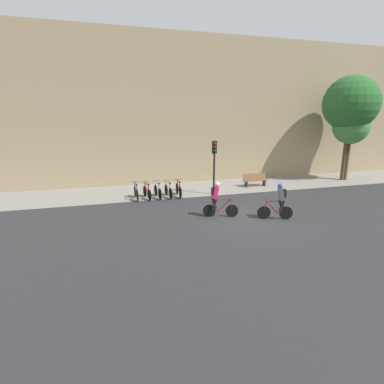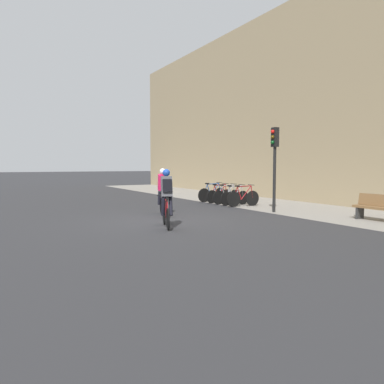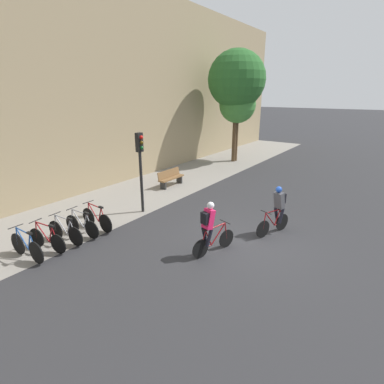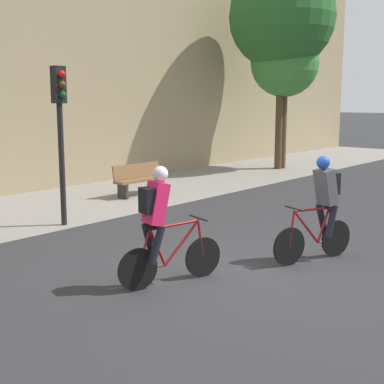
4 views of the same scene
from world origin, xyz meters
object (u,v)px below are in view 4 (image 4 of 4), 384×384
(cyclist_pink, at_px, (160,222))
(bench, at_px, (140,179))
(cyclist_grey, at_px, (322,204))
(traffic_light_pole, at_px, (60,116))

(cyclist_pink, relative_size, bench, 1.00)
(cyclist_grey, height_order, traffic_light_pole, traffic_light_pole)
(cyclist_pink, xyz_separation_m, cyclist_grey, (2.71, -1.15, 0.00))
(cyclist_grey, bearing_deg, cyclist_pink, 157.04)
(cyclist_pink, height_order, bench, cyclist_pink)
(cyclist_pink, distance_m, bench, 7.52)
(cyclist_grey, distance_m, traffic_light_pole, 5.68)
(cyclist_pink, relative_size, traffic_light_pole, 0.52)
(traffic_light_pole, xyz_separation_m, bench, (3.60, 1.39, -1.86))
(traffic_light_pole, bearing_deg, cyclist_pink, -108.38)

